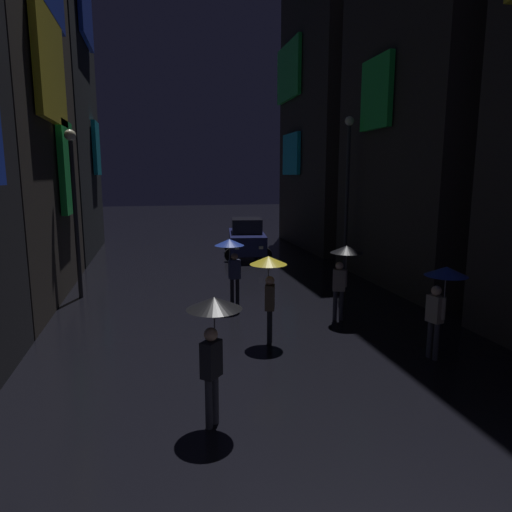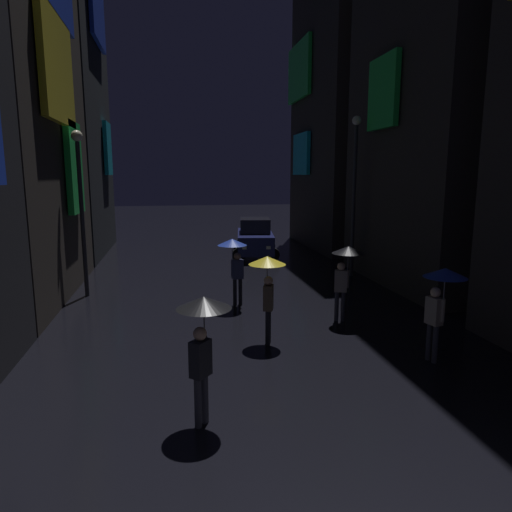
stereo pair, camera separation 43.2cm
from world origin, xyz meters
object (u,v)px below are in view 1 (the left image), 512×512
Objects in this scene: pedestrian_foreground_left_yellow at (269,275)px; pedestrian_far_right_black at (344,262)px; pedestrian_midstreet_centre_blue at (442,287)px; pedestrian_near_crossing_black at (213,325)px; streetlamp_left_far at (74,195)px; streetlamp_right_far at (347,180)px; car_distant at (247,238)px; pedestrian_midstreet_left_blue at (231,253)px.

pedestrian_far_right_black is at bearing 26.00° from pedestrian_foreground_left_yellow.
pedestrian_far_right_black and pedestrian_midstreet_centre_blue have the same top height.
pedestrian_near_crossing_black is 0.39× the size of streetlamp_left_far.
pedestrian_midstreet_centre_blue is 0.34× the size of streetlamp_right_far.
car_distant is (-0.60, 10.60, -0.74)m from pedestrian_far_right_black.
pedestrian_midstreet_left_blue is at bearing -104.59° from car_distant.
streetlamp_right_far reaches higher than pedestrian_near_crossing_black.
pedestrian_far_right_black is at bearing 105.92° from pedestrian_midstreet_centre_blue.
car_distant is at bearing 120.41° from streetlamp_right_far.
pedestrian_far_right_black is at bearing -28.78° from streetlamp_left_far.
pedestrian_near_crossing_black is at bearing -69.16° from streetlamp_left_far.
streetlamp_left_far is (-5.12, 5.36, 1.75)m from pedestrian_foreground_left_yellow.
pedestrian_midstreet_centre_blue is (5.13, 1.46, 0.00)m from pedestrian_near_crossing_black.
streetlamp_right_far is (6.66, 10.05, 2.19)m from pedestrian_near_crossing_black.
streetlamp_left_far is at bearing 110.84° from pedestrian_near_crossing_black.
streetlamp_left_far is at bearing 156.13° from pedestrian_midstreet_left_blue.
pedestrian_foreground_left_yellow is 1.00× the size of pedestrian_midstreet_left_blue.
car_distant is (2.22, 8.55, -0.74)m from pedestrian_midstreet_left_blue.
pedestrian_foreground_left_yellow reaches higher than car_distant.
pedestrian_foreground_left_yellow is 3.88m from pedestrian_midstreet_centre_blue.
pedestrian_far_right_black is 10.65m from car_distant.
pedestrian_near_crossing_black is at bearing -123.55° from streetlamp_right_far.
streetlamp_right_far is at bearing 7.33° from streetlamp_left_far.
streetlamp_right_far is at bearing 56.45° from pedestrian_near_crossing_black.
pedestrian_midstreet_centre_blue is 13.85m from car_distant.
pedestrian_foreground_left_yellow is 1.00× the size of pedestrian_far_right_black.
pedestrian_midstreet_left_blue is at bearing -23.87° from streetlamp_left_far.
pedestrian_foreground_left_yellow is at bearing -83.55° from pedestrian_midstreet_left_blue.
pedestrian_near_crossing_black is at bearing -132.61° from pedestrian_far_right_black.
pedestrian_near_crossing_black is at bearing -101.99° from pedestrian_midstreet_left_blue.
streetlamp_left_far reaches higher than pedestrian_near_crossing_black.
pedestrian_far_right_black is at bearing -114.03° from streetlamp_right_far.
streetlamp_right_far is (3.03, -5.16, 2.93)m from car_distant.
car_distant is at bearing 76.55° from pedestrian_near_crossing_black.
pedestrian_foreground_left_yellow and pedestrian_midstreet_left_blue have the same top height.
pedestrian_far_right_black is 0.49× the size of car_distant.
pedestrian_far_right_black is 3.27m from pedestrian_midstreet_centre_blue.
pedestrian_foreground_left_yellow is at bearing -126.31° from streetlamp_right_far.
car_distant is 0.79× the size of streetlamp_left_far.
pedestrian_midstreet_left_blue is 5.48m from streetlamp_left_far.
pedestrian_near_crossing_black is 3.85m from pedestrian_foreground_left_yellow.
car_distant is 6.66m from streetlamp_right_far.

